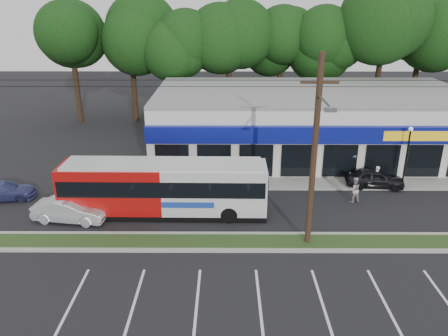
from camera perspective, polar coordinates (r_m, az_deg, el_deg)
ground at (r=22.92m, az=3.70°, el=-11.04°), size 120.00×120.00×0.00m
grass_strip at (r=23.74m, az=3.57°, el=-9.63°), size 40.00×1.60×0.12m
curb_south at (r=23.01m, az=3.68°, el=-10.70°), size 40.00×0.25×0.14m
curb_north at (r=24.47m, az=3.46°, el=-8.59°), size 40.00×0.25×0.14m
sidewalk at (r=31.49m, az=11.90°, el=-1.97°), size 32.00×2.20×0.10m
strip_mall at (r=37.17m, az=10.96°, el=5.95°), size 25.00×12.55×5.30m
utility_pole at (r=21.78m, az=11.36°, el=2.59°), size 50.00×2.77×10.00m
lamp_post at (r=32.18m, az=22.86°, el=2.27°), size 0.30×0.30×4.25m
tree_line at (r=45.81m, az=7.28°, el=16.34°), size 46.76×6.76×11.83m
metrobus at (r=26.30m, az=-7.83°, el=-2.46°), size 12.25×2.73×3.28m
car_dark at (r=31.85m, az=19.11°, el=-1.26°), size 4.06×2.02×1.33m
car_silver at (r=27.16m, az=-19.47°, el=-5.16°), size 4.46×2.05×1.42m
car_blue at (r=31.80m, az=-26.91°, el=-2.64°), size 4.29×2.23×1.19m
pedestrian_a at (r=31.83m, az=19.24°, el=-1.08°), size 0.66×0.66×1.55m
pedestrian_b at (r=29.09m, az=16.62°, el=-2.73°), size 0.90×0.74×1.69m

